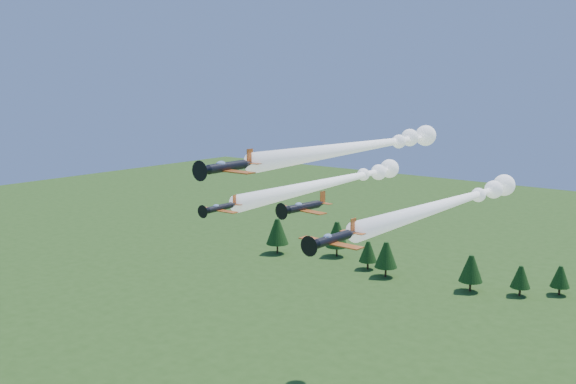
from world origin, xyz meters
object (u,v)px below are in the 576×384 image
Objects in this scene: plane_right at (453,202)px; plane_slot at (303,207)px; plane_lead at (367,146)px; plane_left at (339,180)px.

plane_slot is at bearing -116.01° from plane_right.
plane_right is at bearing 67.83° from plane_slot.
plane_slot is (1.05, -17.56, -6.86)m from plane_lead.
plane_slot is at bearing -87.59° from plane_lead.
plane_lead is at bearing -38.15° from plane_left.
plane_right is at bearing 17.86° from plane_lead.
plane_left is 22.72m from plane_right.
plane_slot is (-11.61, -21.89, 1.15)m from plane_right.
plane_lead is 18.88m from plane_slot.
plane_right is (22.53, -2.86, -0.76)m from plane_left.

